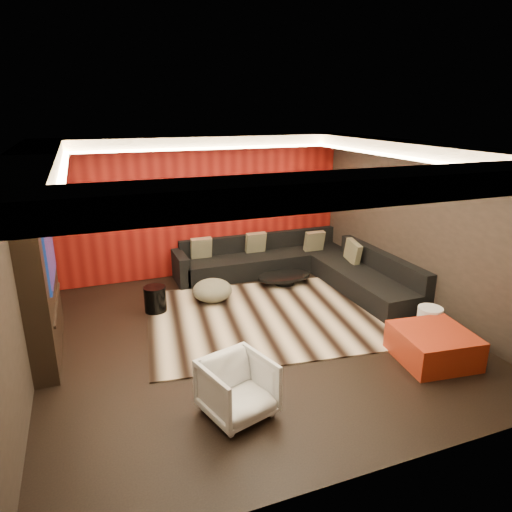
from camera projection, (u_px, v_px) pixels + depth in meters
name	position (u px, v px, depth m)	size (l,w,h in m)	color
floor	(252.00, 335.00, 6.97)	(6.00, 6.00, 0.02)	black
ceiling	(251.00, 147.00, 6.10)	(6.00, 6.00, 0.02)	silver
wall_back	(200.00, 207.00, 9.21)	(6.00, 0.02, 2.80)	black
wall_left	(18.00, 273.00, 5.52)	(0.02, 6.00, 2.80)	black
wall_right	(421.00, 228.00, 7.55)	(0.02, 6.00, 2.80)	black
red_feature_wall	(200.00, 207.00, 9.17)	(5.98, 0.05, 2.78)	#6B0C0A
soffit_back	(201.00, 142.00, 8.53)	(6.00, 0.60, 0.22)	silver
soffit_front	(365.00, 187.00, 3.74)	(6.00, 0.60, 0.22)	silver
soffit_left	(30.00, 164.00, 5.22)	(0.60, 4.80, 0.22)	silver
soffit_right	(415.00, 149.00, 7.05)	(0.60, 4.80, 0.22)	silver
cove_back	(206.00, 148.00, 8.26)	(4.80, 0.08, 0.04)	#FFD899
cove_front	(342.00, 191.00, 4.07)	(4.80, 0.08, 0.04)	#FFD899
cove_left	(63.00, 171.00, 5.37)	(0.08, 4.80, 0.04)	#FFD899
cove_right	(396.00, 156.00, 6.96)	(0.08, 4.80, 0.04)	#FFD899
tv_surround	(40.00, 278.00, 6.20)	(0.30, 2.00, 2.20)	black
tv_screen	(49.00, 252.00, 6.14)	(0.04, 1.30, 0.80)	black
tv_shelf	(57.00, 303.00, 6.38)	(0.04, 1.60, 0.04)	black
rug	(271.00, 316.00, 7.56)	(4.00, 3.00, 0.02)	beige
coffee_table	(284.00, 279.00, 8.91)	(1.08, 1.08, 0.18)	black
drum_stool	(155.00, 299.00, 7.68)	(0.37, 0.37, 0.44)	black
striped_pouf	(212.00, 290.00, 8.10)	(0.70, 0.70, 0.39)	#B8B38F
white_side_table	(429.00, 322.00, 6.88)	(0.37, 0.37, 0.46)	white
orange_ottoman	(433.00, 345.00, 6.23)	(0.96, 0.96, 0.43)	#A22514
armchair	(238.00, 388.00, 5.07)	(0.71, 0.73, 0.67)	silver
sectional_sofa	(300.00, 267.00, 9.13)	(3.65, 3.50, 0.75)	black
throw_pillows	(281.00, 246.00, 9.31)	(2.99, 1.66, 0.50)	#BEB88B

